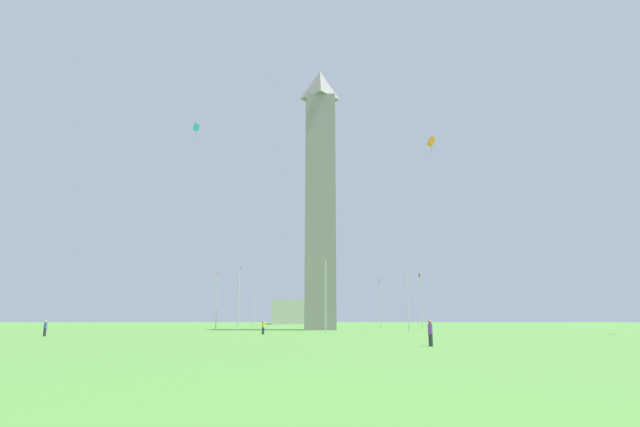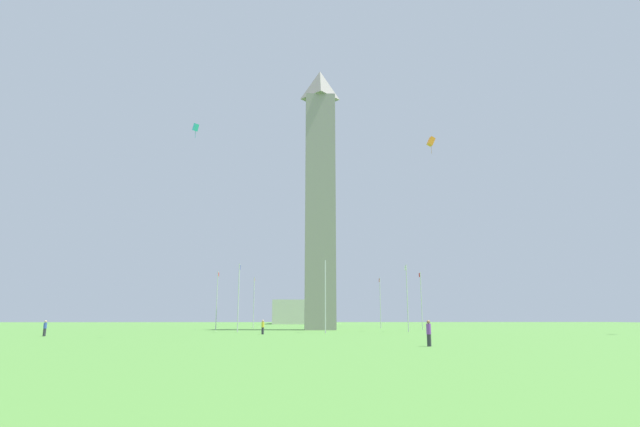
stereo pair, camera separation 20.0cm
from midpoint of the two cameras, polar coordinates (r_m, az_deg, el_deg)
ground_plane at (r=80.53m, az=-0.07°, el=-13.27°), size 260.00×260.00×0.00m
obelisk_monument at (r=83.05m, az=-0.07°, el=2.33°), size 4.91×4.91×44.67m
flagpole_n at (r=97.05m, az=-0.49°, el=-10.07°), size 1.12×0.14×9.23m
flagpole_ne at (r=92.54m, az=-7.71°, el=-9.88°), size 1.12×0.14×9.23m
flagpole_e at (r=81.60m, az=-11.86°, el=-9.48°), size 1.12×0.14×9.23m
flagpole_se at (r=69.41m, az=-9.43°, el=-9.19°), size 1.12×0.14×9.23m
flagpole_s at (r=64.19m, az=0.56°, el=-9.15°), size 1.12×0.14×9.23m
flagpole_sw at (r=70.54m, az=9.95°, el=-9.22°), size 1.12×0.14×9.23m
flagpole_w at (r=82.96m, az=11.52°, el=-9.53°), size 1.12×0.14×9.23m
flagpole_nw at (r=93.40m, az=6.88°, el=-9.92°), size 1.12×0.14×9.23m
person_purple_shirt at (r=35.82m, az=12.45°, el=-13.33°), size 0.32×0.32×1.76m
person_blue_shirt at (r=60.80m, az=-29.20°, el=-11.49°), size 0.32×0.32×1.64m
person_yellow_shirt at (r=59.74m, az=-6.66°, el=-12.88°), size 0.32×0.32×1.67m
kite_orange_box at (r=77.98m, az=12.61°, el=8.10°), size 0.97×1.36×2.80m
kite_cyan_box at (r=54.76m, az=-14.17°, el=9.61°), size 0.80×0.79×1.63m
distant_building at (r=155.47m, az=-2.30°, el=-11.31°), size 24.49×16.54×6.93m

